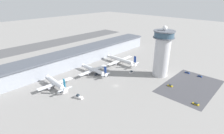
{
  "coord_description": "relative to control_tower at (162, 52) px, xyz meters",
  "views": [
    {
      "loc": [
        -102.49,
        -92.41,
        76.39
      ],
      "look_at": [
        9.25,
        13.73,
        11.53
      ],
      "focal_mm": 28.0,
      "sensor_mm": 36.0,
      "label": 1
    }
  ],
  "objects": [
    {
      "name": "ground_plane",
      "position": [
        -47.23,
        16.89,
        -24.58
      ],
      "size": [
        1000.0,
        1000.0,
        0.0
      ],
      "primitive_type": "plane",
      "color": "gray"
    },
    {
      "name": "terminal_building",
      "position": [
        -47.23,
        86.89,
        -16.16
      ],
      "size": [
        241.64,
        25.0,
        16.64
      ],
      "color": "#9399A3",
      "rests_on": "ground"
    },
    {
      "name": "runway_strip",
      "position": [
        -47.23,
        192.77,
        -24.57
      ],
      "size": [
        362.46,
        44.0,
        0.01
      ],
      "primitive_type": "cube",
      "color": "#515154",
      "rests_on": "ground"
    },
    {
      "name": "control_tower",
      "position": [
        0.0,
        0.0,
        0.0
      ],
      "size": [
        19.96,
        19.96,
        49.68
      ],
      "color": "#BCBCC1",
      "rests_on": "ground"
    },
    {
      "name": "parking_lot_surface",
      "position": [
        -1.88,
        -31.82,
        -24.57
      ],
      "size": [
        64.0,
        40.0,
        0.01
      ],
      "primitive_type": "cube",
      "color": "#424247",
      "rests_on": "ground"
    },
    {
      "name": "airplane_gate_alpha",
      "position": [
        -85.8,
        52.74,
        -20.2
      ],
      "size": [
        32.44,
        33.14,
        13.96
      ],
      "color": "silver",
      "rests_on": "ground"
    },
    {
      "name": "airplane_gate_bravo",
      "position": [
        -43.54,
        51.32,
        -20.53
      ],
      "size": [
        35.7,
        36.08,
        12.27
      ],
      "color": "silver",
      "rests_on": "ground"
    },
    {
      "name": "airplane_gate_charlie",
      "position": [
        -3.24,
        49.21,
        -20.05
      ],
      "size": [
        40.71,
        42.51,
        13.92
      ],
      "color": "white",
      "rests_on": "ground"
    },
    {
      "name": "service_truck_catering",
      "position": [
        -15.43,
        23.91,
        -23.73
      ],
      "size": [
        6.82,
        2.6,
        2.45
      ],
      "color": "black",
      "rests_on": "ground"
    },
    {
      "name": "service_truck_fuel",
      "position": [
        -87.75,
        40.56,
        -23.67
      ],
      "size": [
        7.99,
        5.05,
        2.63
      ],
      "color": "black",
      "rests_on": "ground"
    },
    {
      "name": "service_truck_baggage",
      "position": [
        -82.5,
        24.89,
        -23.48
      ],
      "size": [
        4.17,
        7.28,
        3.13
      ],
      "color": "black",
      "rests_on": "ground"
    },
    {
      "name": "service_truck_water",
      "position": [
        -43.44,
        45.92,
        -23.74
      ],
      "size": [
        7.09,
        4.7,
        2.43
      ],
      "color": "black",
      "rests_on": "ground"
    },
    {
      "name": "car_blue_compact",
      "position": [
        -27.39,
        -45.66,
        -24.04
      ],
      "size": [
        1.95,
        4.79,
        1.38
      ],
      "color": "black",
      "rests_on": "ground"
    },
    {
      "name": "car_navy_sedan",
      "position": [
        -14.37,
        -18.69,
        -23.99
      ],
      "size": [
        1.98,
        4.43,
        1.51
      ],
      "color": "black",
      "rests_on": "ground"
    },
    {
      "name": "car_white_wagon",
      "position": [
        24.18,
        -18.83,
        -24.02
      ],
      "size": [
        1.9,
        4.66,
        1.44
      ],
      "color": "black",
      "rests_on": "ground"
    },
    {
      "name": "car_maroon_suv",
      "position": [
        24.23,
        -31.19,
        -24.04
      ],
      "size": [
        1.74,
        4.24,
        1.38
      ],
      "color": "black",
      "rests_on": "ground"
    }
  ]
}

